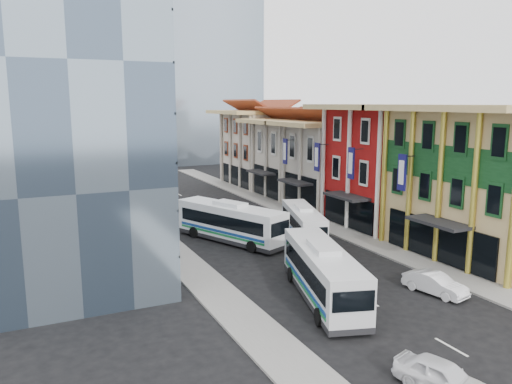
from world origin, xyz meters
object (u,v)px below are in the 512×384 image
office_tower (52,72)px  bus_left_near (323,272)px  bus_left_far (230,222)px  sedan_left (442,376)px  shophouse_tan (478,185)px  sedan_right (435,284)px  bus_right (303,222)px

office_tower → bus_left_near: (14.45, -16.55, -13.14)m
office_tower → bus_left_near: bearing=-48.9°
bus_left_far → sedan_left: bus_left_far is taller
bus_left_near → bus_left_far: bus_left_far is taller
shophouse_tan → office_tower: bearing=155.7°
sedan_left → sedan_right: size_ratio=1.00×
sedan_right → sedan_left: bearing=-145.9°
bus_left_far → office_tower: bearing=151.5°
bus_left_far → bus_right: (6.50, -2.12, -0.29)m
office_tower → bus_left_far: 19.43m
bus_left_far → sedan_left: (-0.86, -26.52, -1.16)m
shophouse_tan → office_tower: (-31.00, 14.00, 9.00)m
shophouse_tan → sedan_left: 22.97m
shophouse_tan → bus_left_far: (-16.72, 12.70, -4.11)m
bus_left_near → bus_right: size_ratio=1.16×
bus_left_near → bus_right: 14.58m
bus_right → shophouse_tan: bearing=-27.8°
sedan_left → bus_left_near: bearing=66.1°
bus_left_far → sedan_right: size_ratio=2.73×
bus_left_far → sedan_left: bearing=-115.2°
office_tower → bus_left_far: office_tower is taller
bus_right → sedan_left: bearing=-88.6°
sedan_left → office_tower: bearing=97.1°
shophouse_tan → bus_left_near: shophouse_tan is taller
shophouse_tan → bus_right: (-10.22, 10.58, -4.40)m
bus_right → bus_left_near: bearing=-97.5°
shophouse_tan → bus_right: 15.35m
office_tower → bus_left_near: size_ratio=2.58×
bus_left_far → sedan_left: 26.56m
office_tower → sedan_right: (21.76, -19.03, -14.29)m
sedan_right → office_tower: bearing=126.4°
bus_left_far → bus_left_near: bearing=-112.7°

